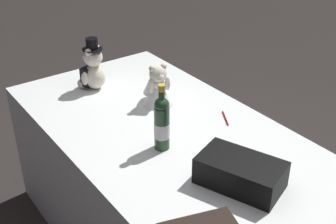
# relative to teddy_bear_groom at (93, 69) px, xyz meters

# --- Properties ---
(reception_table) EXTENTS (1.79, 0.95, 0.74)m
(reception_table) POSITION_rel_teddy_bear_groom_xyz_m (-0.61, -0.07, -0.48)
(reception_table) COLOR white
(reception_table) RESTS_ON ground_plane
(teddy_bear_groom) EXTENTS (0.16, 0.16, 0.29)m
(teddy_bear_groom) POSITION_rel_teddy_bear_groom_xyz_m (0.00, 0.00, 0.00)
(teddy_bear_groom) COLOR silver
(teddy_bear_groom) RESTS_ON reception_table
(teddy_bear_bride) EXTENTS (0.20, 0.16, 0.22)m
(teddy_bear_bride) POSITION_rel_teddy_bear_groom_xyz_m (-0.36, -0.18, -0.02)
(teddy_bear_bride) COLOR white
(teddy_bear_bride) RESTS_ON reception_table
(champagne_bottle) EXTENTS (0.07, 0.07, 0.31)m
(champagne_bottle) POSITION_rel_teddy_bear_groom_xyz_m (-0.71, 0.04, 0.02)
(champagne_bottle) COLOR #27472B
(champagne_bottle) RESTS_ON reception_table
(signing_pen) EXTENTS (0.12, 0.08, 0.01)m
(signing_pen) POSITION_rel_teddy_bear_groom_xyz_m (-0.69, -0.36, -0.11)
(signing_pen) COLOR maroon
(signing_pen) RESTS_ON reception_table
(gift_case_black) EXTENTS (0.37, 0.29, 0.11)m
(gift_case_black) POSITION_rel_teddy_bear_groom_xyz_m (-1.10, -0.06, -0.06)
(gift_case_black) COLOR black
(gift_case_black) RESTS_ON reception_table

